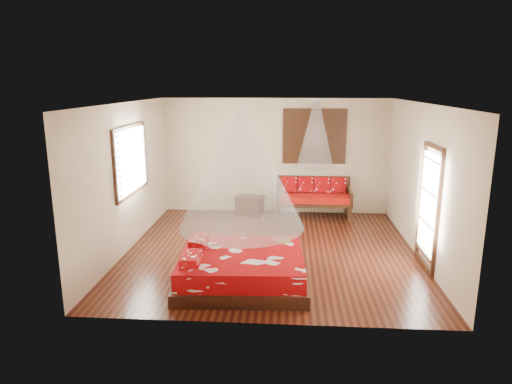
# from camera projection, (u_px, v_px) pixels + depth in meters

# --- Properties ---
(room) EXTENTS (5.54, 5.54, 2.84)m
(room) POSITION_uv_depth(u_px,v_px,m) (271.00, 180.00, 8.47)
(room) COLOR black
(room) RESTS_ON ground
(bed) EXTENTS (2.12, 1.94, 0.64)m
(bed) POSITION_uv_depth(u_px,v_px,m) (241.00, 268.00, 7.33)
(bed) COLOR black
(bed) RESTS_ON floor
(daybed) EXTENTS (1.77, 0.79, 0.94)m
(daybed) POSITION_uv_depth(u_px,v_px,m) (313.00, 196.00, 10.92)
(daybed) COLOR black
(daybed) RESTS_ON floor
(storage_chest) EXTENTS (0.75, 0.63, 0.45)m
(storage_chest) POSITION_uv_depth(u_px,v_px,m) (250.00, 205.00, 11.16)
(storage_chest) COLOR black
(storage_chest) RESTS_ON floor
(shutter_panel) EXTENTS (1.52, 0.06, 1.32)m
(shutter_panel) POSITION_uv_depth(u_px,v_px,m) (314.00, 136.00, 10.93)
(shutter_panel) COLOR black
(shutter_panel) RESTS_ON wall_back
(window_left) EXTENTS (0.10, 1.74, 1.34)m
(window_left) POSITION_uv_depth(u_px,v_px,m) (131.00, 160.00, 8.78)
(window_left) COLOR black
(window_left) RESTS_ON wall_left
(glazed_door) EXTENTS (0.08, 1.02, 2.16)m
(glazed_door) POSITION_uv_depth(u_px,v_px,m) (429.00, 208.00, 7.78)
(glazed_door) COLOR black
(glazed_door) RESTS_ON floor
(wine_tray) EXTENTS (0.29, 0.29, 0.23)m
(wine_tray) POSITION_uv_depth(u_px,v_px,m) (282.00, 238.00, 7.82)
(wine_tray) COLOR brown
(wine_tray) RESTS_ON bed
(mosquito_net_main) EXTENTS (1.96, 1.96, 1.80)m
(mosquito_net_main) POSITION_uv_depth(u_px,v_px,m) (241.00, 171.00, 6.96)
(mosquito_net_main) COLOR white
(mosquito_net_main) RESTS_ON ceiling
(mosquito_net_daybed) EXTENTS (0.86, 0.86, 1.50)m
(mosquito_net_daybed) POSITION_uv_depth(u_px,v_px,m) (316.00, 134.00, 10.45)
(mosquito_net_daybed) COLOR white
(mosquito_net_daybed) RESTS_ON ceiling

